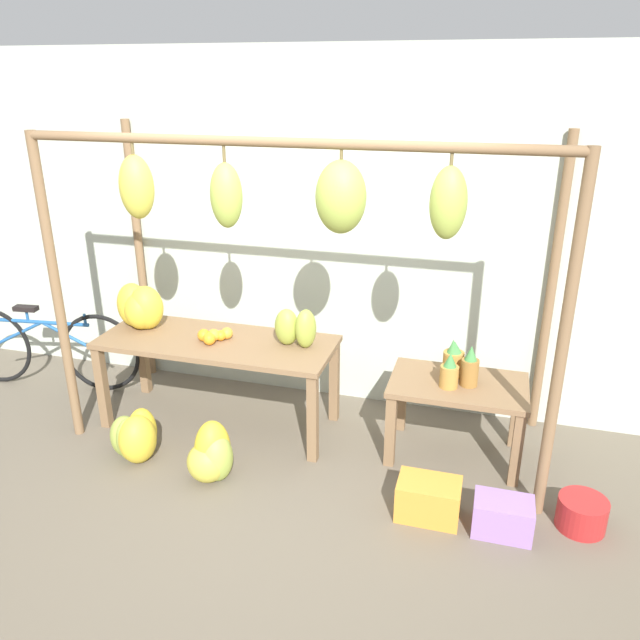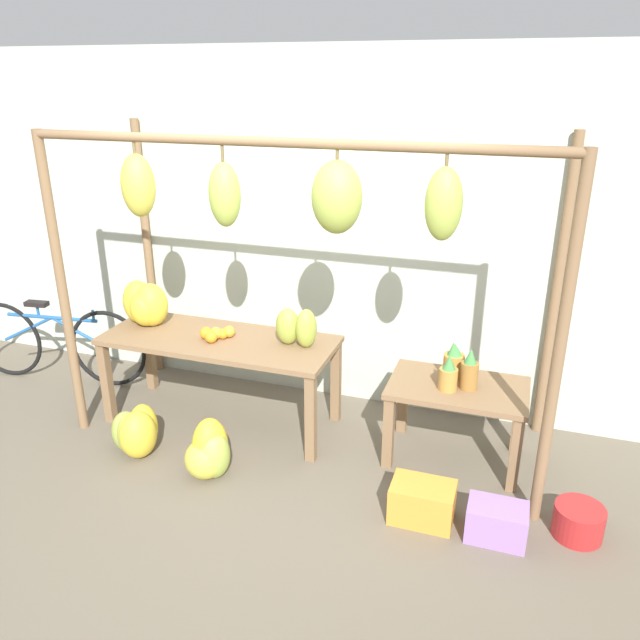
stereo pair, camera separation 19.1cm
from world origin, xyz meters
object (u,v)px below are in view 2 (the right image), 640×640
Objects in this scene: banana_pile_ground_left at (135,433)px; blue_bucket at (578,521)px; banana_pile_on_table at (146,305)px; fruit_crate_purple at (496,522)px; pineapple_cluster at (456,368)px; fruit_crate_white at (422,502)px; banana_pile_ground_right at (209,453)px; parked_bicycle at (56,342)px; orange_pile at (216,333)px; papaya_pile at (296,327)px.

banana_pile_ground_left is 1.51× the size of blue_bucket.
banana_pile_on_table is 1.24× the size of fruit_crate_purple.
pineapple_cluster is 0.96m from fruit_crate_white.
pineapple_cluster is 0.78× the size of banana_pile_ground_right.
parked_bicycle is 4.89× the size of fruit_crate_purple.
banana_pile_ground_left is 1.15× the size of fruit_crate_white.
orange_pile is at bearing 168.96° from blue_bucket.
pineapple_cluster is 1.06m from fruit_crate_purple.
parked_bicycle is at bearing 170.88° from blue_bucket.
banana_pile_on_table reaches higher than pineapple_cluster.
parked_bicycle reaches higher than banana_pile_ground_left.
parked_bicycle is at bearing 156.42° from banana_pile_ground_right.
parked_bicycle reaches higher than fruit_crate_purple.
banana_pile_on_table is 1.23× the size of papaya_pile.
fruit_crate_white reaches higher than blue_bucket.
banana_pile_ground_right reaches higher than fruit_crate_purple.
pineapple_cluster is at bearing 18.11° from banana_pile_ground_left.
pineapple_cluster reaches higher than banana_pile_ground_right.
papaya_pile reaches higher than orange_pile.
banana_pile_ground_right is at bearing -6.26° from banana_pile_ground_left.
banana_pile_on_table is at bearing 169.64° from blue_bucket.
fruit_crate_white is at bearing 0.44° from banana_pile_ground_right.
fruit_crate_white is 1.11× the size of papaya_pile.
banana_pile_on_table is at bearing 140.26° from banana_pile_ground_right.
banana_pile_on_table is 1.31× the size of pineapple_cluster.
fruit_crate_white is 3.54m from parked_bicycle.
papaya_pile is (2.33, -0.10, 0.49)m from parked_bicycle.
banana_pile_on_table is 1.03m from banana_pile_ground_left.
pineapple_cluster is 0.85× the size of fruit_crate_white.
papaya_pile is (1.00, 0.69, 0.69)m from banana_pile_ground_left.
banana_pile_on_table is 1.11× the size of fruit_crate_white.
banana_pile_on_table is 3.03m from fruit_crate_purple.
fruit_crate_white is at bearing -94.76° from pineapple_cluster.
parked_bicycle is 3.98m from fruit_crate_purple.
banana_pile_ground_right is 1.46m from fruit_crate_white.
banana_pile_ground_right is at bearing 179.52° from fruit_crate_purple.
fruit_crate_white is at bearing -21.11° from orange_pile.
parked_bicycle is (-1.97, 0.86, 0.19)m from banana_pile_ground_right.
fruit_crate_white is (1.46, 0.01, -0.06)m from banana_pile_ground_right.
fruit_crate_white is at bearing -17.54° from banana_pile_on_table.
banana_pile_on_table reaches higher than banana_pile_ground_left.
fruit_crate_white is (2.38, -0.75, -0.76)m from banana_pile_on_table.
fruit_crate_white is at bearing -34.10° from papaya_pile.
papaya_pile is (-1.17, -0.02, 0.16)m from pineapple_cluster.
papaya_pile is 1.89m from fruit_crate_purple.
banana_pile_on_table is at bearing 179.69° from papaya_pile.
orange_pile is 0.69× the size of papaya_pile.
blue_bucket is at bearing -11.04° from orange_pile.
pineapple_cluster is 1.18m from papaya_pile.
banana_pile_on_table is 1.46× the size of blue_bucket.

